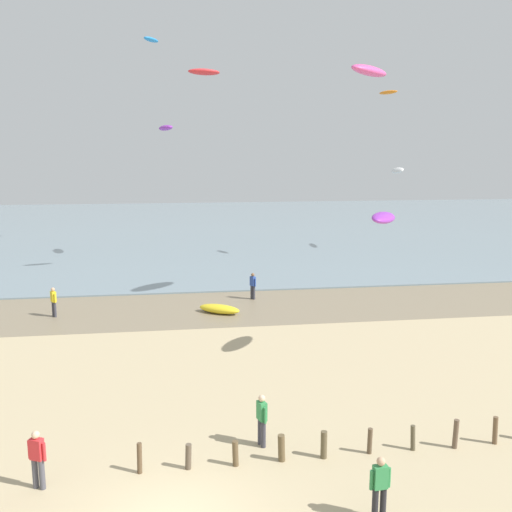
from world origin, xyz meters
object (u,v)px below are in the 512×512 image
kite_aloft_3 (384,218)px  kite_aloft_6 (204,72)px  person_far_down_beach (54,301)px  kite_aloft_5 (166,128)px  kite_aloft_4 (388,92)px  kite_aloft_7 (151,40)px  person_by_waterline (37,458)px  person_left_flank (253,285)px  person_nearest_camera (380,486)px  kite_aloft_9 (397,170)px  kite_aloft_8 (369,71)px  grounded_kite (219,309)px  person_trailing_behind (262,419)px

kite_aloft_3 → kite_aloft_6: kite_aloft_6 is taller
person_far_down_beach → kite_aloft_5: (6.27, 16.78, 10.43)m
person_far_down_beach → kite_aloft_4: kite_aloft_4 is taller
kite_aloft_7 → kite_aloft_6: bearing=-135.2°
person_by_waterline → person_left_flank: (8.59, 19.37, 0.00)m
person_nearest_camera → person_left_flank: same height
person_far_down_beach → kite_aloft_5: kite_aloft_5 is taller
person_far_down_beach → kite_aloft_9: (27.61, 18.28, 6.74)m
person_by_waterline → kite_aloft_3: 16.04m
person_left_flank → kite_aloft_8: size_ratio=0.48×
person_far_down_beach → kite_aloft_6: size_ratio=0.74×
person_nearest_camera → person_left_flank: (-0.25, 21.96, 0.00)m
person_nearest_camera → kite_aloft_9: kite_aloft_9 is taller
kite_aloft_5 → kite_aloft_7: bearing=-6.4°
grounded_kite → kite_aloft_5: kite_aloft_5 is taller
kite_aloft_6 → person_far_down_beach: bearing=27.8°
kite_aloft_3 → kite_aloft_5: kite_aloft_5 is taller
person_nearest_camera → person_far_down_beach: (-11.99, 19.68, 0.00)m
person_nearest_camera → kite_aloft_3: (3.90, 10.62, 5.53)m
person_trailing_behind → kite_aloft_8: size_ratio=0.48×
kite_aloft_3 → kite_aloft_6: bearing=-123.9°
grounded_kite → kite_aloft_3: kite_aloft_3 is taller
person_trailing_behind → kite_aloft_7: bearing=96.7°
grounded_kite → kite_aloft_3: bearing=159.2°
kite_aloft_4 → kite_aloft_6: 15.72m
kite_aloft_8 → person_far_down_beach: bearing=137.1°
person_by_waterline → person_far_down_beach: bearing=100.4°
grounded_kite → kite_aloft_8: bearing=-146.0°
person_by_waterline → kite_aloft_9: (24.46, 35.37, 6.74)m
kite_aloft_6 → grounded_kite: bearing=75.8°
kite_aloft_6 → kite_aloft_7: (-4.13, 14.72, 4.87)m
person_trailing_behind → kite_aloft_7: kite_aloft_7 is taller
person_by_waterline → person_trailing_behind: (6.44, 1.40, 0.00)m
person_nearest_camera → kite_aloft_6: size_ratio=0.74×
kite_aloft_5 → person_left_flank: bearing=-176.3°
kite_aloft_3 → kite_aloft_4: bearing=-165.7°
person_left_flank → kite_aloft_6: size_ratio=0.74×
kite_aloft_7 → grounded_kite: bearing=-140.6°
person_far_down_beach → kite_aloft_6: kite_aloft_6 is taller
kite_aloft_3 → person_nearest_camera: bearing=15.1°
person_far_down_beach → person_trailing_behind: (9.59, -15.69, 0.00)m
kite_aloft_6 → kite_aloft_4: bearing=-179.8°
person_by_waterline → kite_aloft_4: kite_aloft_4 is taller
person_left_flank → kite_aloft_9: kite_aloft_9 is taller
person_trailing_behind → person_nearest_camera: bearing=-59.1°
person_by_waterline → person_left_flank: size_ratio=1.00×
kite_aloft_4 → kite_aloft_7: kite_aloft_7 is taller
kite_aloft_7 → kite_aloft_8: size_ratio=0.64×
person_by_waterline → person_trailing_behind: 6.59m
person_far_down_beach → kite_aloft_8: 22.20m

